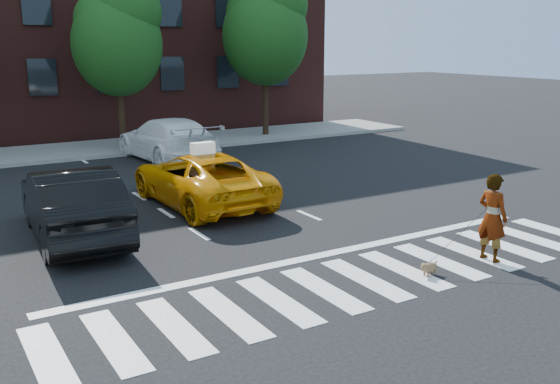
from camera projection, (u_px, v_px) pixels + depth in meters
name	position (u px, v px, depth m)	size (l,w,h in m)	color
ground	(366.00, 279.00, 12.24)	(120.00, 120.00, 0.00)	black
crosswalk	(366.00, 279.00, 12.24)	(13.00, 2.40, 0.01)	silver
stop_line	(319.00, 256.00, 13.57)	(12.00, 0.30, 0.01)	silver
sidewalk_far	(109.00, 148.00, 26.77)	(30.00, 4.00, 0.15)	slate
building	(58.00, 11.00, 31.60)	(26.00, 10.00, 12.00)	#471D19
tree_mid	(118.00, 33.00, 25.49)	(3.69, 3.69, 7.10)	black
tree_right	(266.00, 25.00, 28.91)	(4.00, 4.00, 7.70)	black
taxi	(201.00, 179.00, 17.70)	(2.48, 5.37, 1.49)	orange
black_sedan	(72.00, 203.00, 14.60)	(1.80, 5.16, 1.70)	black
white_suv	(167.00, 139.00, 24.25)	(2.32, 5.71, 1.66)	white
woman	(492.00, 218.00, 13.09)	(0.69, 0.45, 1.89)	#999999
dog	(429.00, 268.00, 12.39)	(0.51, 0.25, 0.29)	olive
taxi_sign	(203.00, 148.00, 17.32)	(0.65, 0.28, 0.32)	white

